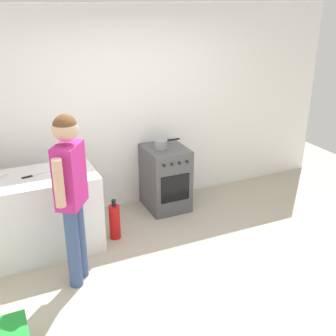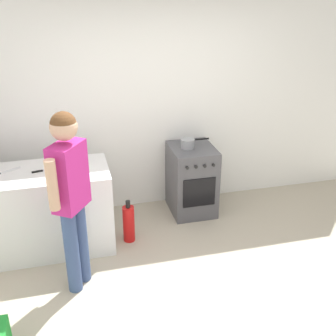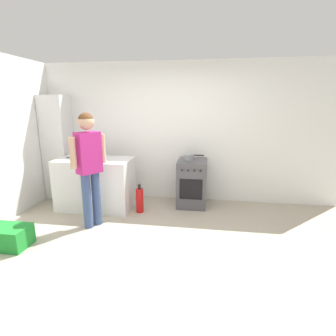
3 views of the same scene
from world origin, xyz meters
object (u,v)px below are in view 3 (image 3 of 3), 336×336
at_px(pot, 189,157).
at_px(recycling_crate_lower, 9,237).
at_px(oven_left, 192,183).
at_px(fire_extinguisher, 140,200).
at_px(knife_chef, 96,158).
at_px(larder_cabinet, 58,148).
at_px(person, 89,160).
at_px(knife_carving, 75,157).

height_order(pot, recycling_crate_lower, pot).
height_order(oven_left, fire_extinguisher, oven_left).
xyz_separation_m(knife_chef, recycling_crate_lower, (-0.61, -1.49, -0.76)).
xyz_separation_m(oven_left, larder_cabinet, (-2.65, 0.10, 0.57)).
relative_size(knife_chef, recycling_crate_lower, 0.60).
relative_size(oven_left, person, 0.49).
bearing_deg(larder_cabinet, person, -44.94).
bearing_deg(fire_extinguisher, larder_cabinet, 161.95).
distance_m(pot, person, 1.78).
bearing_deg(oven_left, larder_cabinet, 177.79).
bearing_deg(person, pot, 38.35).
distance_m(knife_chef, fire_extinguisher, 1.07).
bearing_deg(fire_extinguisher, knife_carving, 171.94).
height_order(oven_left, knife_chef, knife_chef).
bearing_deg(person, larder_cabinet, 135.06).
distance_m(recycling_crate_lower, larder_cabinet, 2.16).
xyz_separation_m(knife_chef, fire_extinguisher, (0.81, -0.12, -0.69)).
bearing_deg(larder_cabinet, fire_extinguisher, -18.05).
relative_size(oven_left, recycling_crate_lower, 1.63).
height_order(pot, person, person).
relative_size(oven_left, fire_extinguisher, 1.70).
distance_m(pot, fire_extinguisher, 1.17).
bearing_deg(oven_left, knife_chef, -167.97).
xyz_separation_m(person, recycling_crate_lower, (-0.84, -0.75, -0.90)).
xyz_separation_m(pot, knife_chef, (-1.62, -0.37, -0.00)).
bearing_deg(fire_extinguisher, pot, 30.85).
height_order(pot, fire_extinguisher, pot).
bearing_deg(knife_chef, pot, 12.70).
distance_m(oven_left, larder_cabinet, 2.71).
bearing_deg(pot, fire_extinguisher, -149.15).
bearing_deg(recycling_crate_lower, knife_carving, 82.71).
height_order(knife_carving, fire_extinguisher, knife_carving).
bearing_deg(recycling_crate_lower, fire_extinguisher, 44.07).
bearing_deg(pot, recycling_crate_lower, -140.22).
bearing_deg(oven_left, knife_carving, -171.68).
xyz_separation_m(pot, larder_cabinet, (-2.59, 0.09, 0.09)).
bearing_deg(person, fire_extinguisher, 46.75).
relative_size(pot, knife_chef, 1.11).
distance_m(knife_chef, larder_cabinet, 1.08).
bearing_deg(oven_left, fire_extinguisher, -151.22).
distance_m(fire_extinguisher, larder_cabinet, 2.03).
xyz_separation_m(oven_left, person, (-1.45, -1.09, 0.62)).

